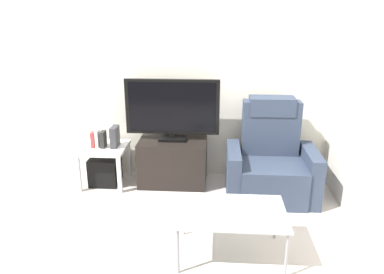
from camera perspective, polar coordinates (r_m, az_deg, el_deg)
ground_plane at (r=3.87m, az=-4.15°, el=-12.21°), size 6.40×6.40×0.00m
wall_back at (r=4.49m, az=-2.57°, el=9.94°), size 6.40×0.06×2.60m
wall_side at (r=3.63m, az=26.36°, el=5.91°), size 0.06×4.48×2.60m
tv_stand at (r=4.47m, az=-2.93°, el=-3.80°), size 0.80×0.50×0.54m
television at (r=4.28m, az=-3.05°, el=4.39°), size 1.09×0.20×0.72m
recliner_armchair at (r=4.25m, az=12.02°, el=-3.98°), size 0.98×0.78×1.08m
side_table at (r=4.53m, az=-13.41°, el=-2.31°), size 0.54×0.54×0.47m
subwoofer_box at (r=4.62m, az=-13.20°, el=-4.97°), size 0.34×0.34×0.34m
book_leftmost at (r=4.49m, az=-14.86°, el=-0.37°), size 0.04×0.11×0.18m
book_middle at (r=4.47m, az=-14.32°, el=-0.22°), size 0.04×0.10×0.21m
book_rightmost at (r=4.45m, az=-13.49°, el=-0.34°), size 0.05×0.13×0.19m
game_console at (r=4.44m, az=-11.77°, el=0.06°), size 0.07×0.20×0.24m
coffee_table at (r=3.16m, az=6.08°, el=-11.61°), size 0.90×0.60×0.42m
cell_phone at (r=3.09m, az=6.83°, el=-11.64°), size 0.07×0.15×0.01m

